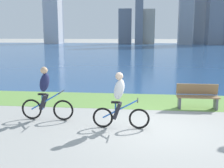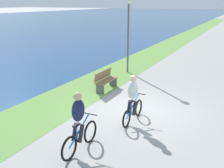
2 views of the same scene
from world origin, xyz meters
The scene contains 6 objects.
ground_plane centered at (0.00, 0.00, 0.00)m, with size 300.00×300.00×0.00m, color #9E9E99.
grass_strip_bayside centered at (0.00, 3.24, 0.00)m, with size 120.00×2.65×0.01m, color #6B9947.
cyclist_lead centered at (-0.96, -0.12, 0.83)m, with size 1.66×0.52×1.64m.
cyclist_trailing centered at (-3.34, 0.43, 0.84)m, with size 1.70×0.52×1.70m.
bench_near_path centered at (1.71, 2.33, 0.45)m, with size 1.50×0.47×0.90m.
lamppost_tall centered at (5.11, 2.72, 2.65)m, with size 0.28×0.28×4.07m.
Camera 2 is at (-8.66, -3.25, 3.91)m, focal length 42.64 mm.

